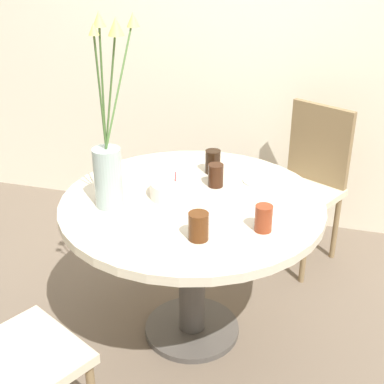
% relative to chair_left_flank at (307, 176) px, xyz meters
% --- Properties ---
extents(ground_plane, '(16.00, 16.00, 0.00)m').
position_rel_chair_left_flank_xyz_m(ground_plane, '(-0.44, -0.87, -0.52)').
color(ground_plane, '#6B5B4C').
extents(wall_back, '(8.00, 0.05, 2.60)m').
position_rel_chair_left_flank_xyz_m(wall_back, '(-0.44, 0.40, 0.78)').
color(wall_back, beige).
rests_on(wall_back, ground_plane).
extents(dining_table, '(1.15, 1.15, 0.73)m').
position_rel_chair_left_flank_xyz_m(dining_table, '(-0.44, -0.87, 0.08)').
color(dining_table, beige).
rests_on(dining_table, ground_plane).
extents(chair_left_flank, '(0.54, 0.54, 0.91)m').
position_rel_chair_left_flank_xyz_m(chair_left_flank, '(0.00, 0.00, 0.00)').
color(chair_left_flank, beige).
rests_on(chair_left_flank, ground_plane).
extents(birthday_cake, '(0.23, 0.23, 0.12)m').
position_rel_chair_left_flank_xyz_m(birthday_cake, '(-0.52, -0.85, 0.25)').
color(birthday_cake, white).
rests_on(birthday_cake, dining_table).
extents(flower_vase, '(0.20, 0.38, 0.81)m').
position_rel_chair_left_flank_xyz_m(flower_vase, '(-0.76, -1.01, 0.44)').
color(flower_vase, '#9EB2AD').
rests_on(flower_vase, dining_table).
extents(side_plate, '(0.17, 0.17, 0.01)m').
position_rel_chair_left_flank_xyz_m(side_plate, '(-0.18, -0.59, 0.22)').
color(side_plate, white).
rests_on(side_plate, dining_table).
extents(drink_glass_0, '(0.07, 0.07, 0.11)m').
position_rel_chair_left_flank_xyz_m(drink_glass_0, '(-0.43, -0.56, 0.27)').
color(drink_glass_0, black).
rests_on(drink_glass_0, dining_table).
extents(drink_glass_1, '(0.08, 0.08, 0.11)m').
position_rel_chair_left_flank_xyz_m(drink_glass_1, '(-0.33, -1.17, 0.27)').
color(drink_glass_1, '#51280F').
rests_on(drink_glass_1, dining_table).
extents(drink_glass_2, '(0.07, 0.07, 0.11)m').
position_rel_chair_left_flank_xyz_m(drink_glass_2, '(-0.38, -0.70, 0.27)').
color(drink_glass_2, '#33190C').
rests_on(drink_glass_2, dining_table).
extents(drink_glass_3, '(0.07, 0.07, 0.11)m').
position_rel_chair_left_flank_xyz_m(drink_glass_3, '(-0.11, -1.04, 0.27)').
color(drink_glass_3, maroon).
rests_on(drink_glass_3, dining_table).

